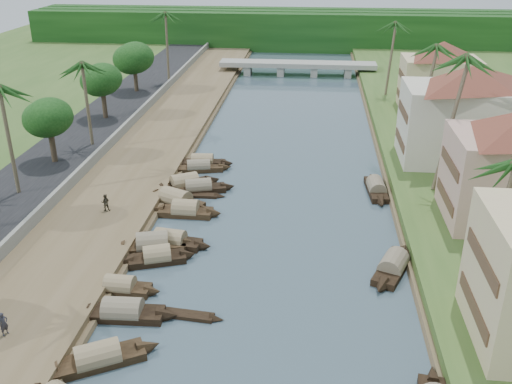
# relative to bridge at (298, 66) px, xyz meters

# --- Properties ---
(ground) EXTENTS (220.00, 220.00, 0.00)m
(ground) POSITION_rel_bridge_xyz_m (-0.00, -72.00, -1.72)
(ground) COLOR #3A4C57
(ground) RESTS_ON ground
(left_bank) EXTENTS (10.00, 180.00, 0.80)m
(left_bank) POSITION_rel_bridge_xyz_m (-16.00, -52.00, -1.32)
(left_bank) COLOR brown
(left_bank) RESTS_ON ground
(right_bank) EXTENTS (16.00, 180.00, 1.20)m
(right_bank) POSITION_rel_bridge_xyz_m (19.00, -52.00, -1.12)
(right_bank) COLOR #345120
(right_bank) RESTS_ON ground
(road) EXTENTS (8.00, 180.00, 1.40)m
(road) POSITION_rel_bridge_xyz_m (-24.50, -52.00, -1.02)
(road) COLOR black
(road) RESTS_ON ground
(retaining_wall) EXTENTS (0.40, 180.00, 1.10)m
(retaining_wall) POSITION_rel_bridge_xyz_m (-20.20, -52.00, -0.37)
(retaining_wall) COLOR #65655E
(retaining_wall) RESTS_ON left_bank
(treeline) EXTENTS (120.00, 14.00, 8.00)m
(treeline) POSITION_rel_bridge_xyz_m (-0.00, 28.00, 2.28)
(treeline) COLOR black
(treeline) RESTS_ON ground
(bridge) EXTENTS (28.00, 4.00, 2.40)m
(bridge) POSITION_rel_bridge_xyz_m (0.00, 0.00, 0.00)
(bridge) COLOR gray
(bridge) RESTS_ON ground
(building_far) EXTENTS (15.59, 15.59, 10.20)m
(building_far) POSITION_rel_bridge_xyz_m (18.99, -44.00, 4.66)
(building_far) COLOR beige
(building_far) RESTS_ON right_bank
(building_distant) EXTENTS (12.62, 12.62, 9.20)m
(building_distant) POSITION_rel_bridge_xyz_m (19.99, -24.00, 4.16)
(building_distant) COLOR tan
(building_distant) RESTS_ON right_bank
(sampan_2) EXTENTS (7.44, 5.05, 2.05)m
(sampan_2) POSITION_rel_bridge_xyz_m (-9.10, -77.59, -1.31)
(sampan_2) COLOR black
(sampan_2) RESTS_ON ground
(sampan_3) EXTENTS (7.62, 1.93, 2.06)m
(sampan_3) POSITION_rel_bridge_xyz_m (-9.04, -73.01, -1.31)
(sampan_3) COLOR black
(sampan_3) RESTS_ON ground
(sampan_4) EXTENTS (6.18, 1.70, 1.81)m
(sampan_4) POSITION_rel_bridge_xyz_m (-10.17, -70.14, -1.32)
(sampan_4) COLOR black
(sampan_4) RESTS_ON ground
(sampan_5) EXTENTS (6.30, 3.48, 2.00)m
(sampan_5) POSITION_rel_bridge_xyz_m (-8.60, -65.89, -1.31)
(sampan_5) COLOR black
(sampan_5) RESTS_ON ground
(sampan_6) EXTENTS (7.62, 3.52, 2.22)m
(sampan_6) POSITION_rel_bridge_xyz_m (-9.47, -64.01, -1.31)
(sampan_6) COLOR black
(sampan_6) RESTS_ON ground
(sampan_7) EXTENTS (7.40, 2.55, 1.97)m
(sampan_7) POSITION_rel_bridge_xyz_m (-8.23, -63.15, -1.31)
(sampan_7) COLOR black
(sampan_7) RESTS_ON ground
(sampan_8) EXTENTS (6.83, 1.95, 2.12)m
(sampan_8) POSITION_rel_bridge_xyz_m (-8.14, -57.60, -1.31)
(sampan_8) COLOR black
(sampan_8) RESTS_ON ground
(sampan_9) EXTENTS (7.57, 3.54, 1.93)m
(sampan_9) POSITION_rel_bridge_xyz_m (-7.96, -52.48, -1.32)
(sampan_9) COLOR black
(sampan_9) RESTS_ON ground
(sampan_10) EXTENTS (7.96, 5.08, 2.22)m
(sampan_10) POSITION_rel_bridge_xyz_m (-9.56, -55.45, -1.31)
(sampan_10) COLOR black
(sampan_10) RESTS_ON ground
(sampan_11) EXTENTS (7.54, 5.36, 2.22)m
(sampan_11) POSITION_rel_bridge_xyz_m (-9.51, -51.70, -1.31)
(sampan_11) COLOR black
(sampan_11) RESTS_ON ground
(sampan_12) EXTENTS (7.32, 2.85, 1.78)m
(sampan_12) POSITION_rel_bridge_xyz_m (-8.97, -47.10, -1.32)
(sampan_12) COLOR black
(sampan_12) RESTS_ON ground
(sampan_13) EXTENTS (7.07, 1.94, 1.96)m
(sampan_13) POSITION_rel_bridge_xyz_m (-8.87, -45.51, -1.31)
(sampan_13) COLOR black
(sampan_13) RESTS_ON ground
(sampan_15) EXTENTS (4.44, 7.79, 2.10)m
(sampan_15) POSITION_rel_bridge_xyz_m (9.52, -65.34, -1.31)
(sampan_15) COLOR black
(sampan_15) RESTS_ON ground
(sampan_16) EXTENTS (2.02, 7.92, 1.95)m
(sampan_16) POSITION_rel_bridge_xyz_m (9.56, -50.75, -1.31)
(sampan_16) COLOR black
(sampan_16) RESTS_ON ground
(canoe_1) EXTENTS (5.62, 1.44, 0.90)m
(canoe_1) POSITION_rel_bridge_xyz_m (-5.03, -72.50, -1.62)
(canoe_1) COLOR black
(canoe_1) RESTS_ON ground
(canoe_2) EXTENTS (6.04, 1.01, 0.88)m
(canoe_2) POSITION_rel_bridge_xyz_m (-8.09, -53.57, -1.62)
(canoe_2) COLOR black
(canoe_2) RESTS_ON ground
(palm_1) EXTENTS (3.20, 3.20, 9.88)m
(palm_1) POSITION_rel_bridge_xyz_m (16.00, -66.58, 7.62)
(palm_1) COLOR brown
(palm_1) RESTS_ON ground
(palm_2) EXTENTS (3.20, 3.20, 14.05)m
(palm_2) POSITION_rel_bridge_xyz_m (15.00, -52.25, 11.66)
(palm_2) COLOR brown
(palm_2) RESTS_ON ground
(palm_3) EXTENTS (3.20, 3.20, 12.11)m
(palm_3) POSITION_rel_bridge_xyz_m (16.00, -35.71, 9.79)
(palm_3) COLOR brown
(palm_3) RESTS_ON ground
(palm_5) EXTENTS (3.20, 3.20, 11.46)m
(palm_5) POSITION_rel_bridge_xyz_m (-24.00, -57.25, 9.35)
(palm_5) COLOR brown
(palm_5) RESTS_ON ground
(palm_6) EXTENTS (3.20, 3.20, 10.74)m
(palm_6) POSITION_rel_bridge_xyz_m (-22.00, -43.63, 8.65)
(palm_6) COLOR brown
(palm_6) RESTS_ON ground
(palm_7) EXTENTS (3.20, 3.20, 12.08)m
(palm_7) POSITION_rel_bridge_xyz_m (14.00, -17.08, 9.75)
(palm_7) COLOR brown
(palm_7) RESTS_ON ground
(palm_8) EXTENTS (3.20, 3.20, 12.30)m
(palm_8) POSITION_rel_bridge_xyz_m (-20.50, -12.92, 10.16)
(palm_8) COLOR brown
(palm_8) RESTS_ON ground
(tree_3) EXTENTS (4.68, 4.68, 6.70)m
(tree_3) POSITION_rel_bridge_xyz_m (-24.00, -49.22, 4.38)
(tree_3) COLOR #493B29
(tree_3) RESTS_ON ground
(tree_4) EXTENTS (4.80, 4.80, 6.97)m
(tree_4) POSITION_rel_bridge_xyz_m (-24.00, -33.38, 4.59)
(tree_4) COLOR #493B29
(tree_4) RESTS_ON ground
(tree_5) EXTENTS (5.47, 5.47, 7.25)m
(tree_5) POSITION_rel_bridge_xyz_m (-24.00, -19.40, 4.61)
(tree_5) COLOR #493B29
(tree_5) RESTS_ON ground
(tree_6) EXTENTS (4.02, 4.02, 7.12)m
(tree_6) POSITION_rel_bridge_xyz_m (24.00, -41.96, 4.82)
(tree_6) COLOR #493B29
(tree_6) RESTS_ON ground
(person_near) EXTENTS (0.59, 0.68, 1.58)m
(person_near) POSITION_rel_bridge_xyz_m (-15.34, -76.44, -0.13)
(person_near) COLOR #2A2A33
(person_near) RESTS_ON left_bank
(person_far) EXTENTS (0.88, 0.75, 1.57)m
(person_far) POSITION_rel_bridge_xyz_m (-15.05, -58.97, -0.14)
(person_far) COLOR #383327
(person_far) RESTS_ON left_bank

